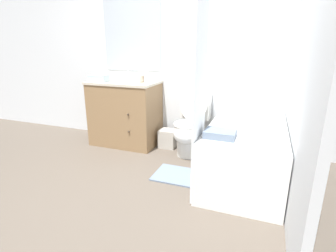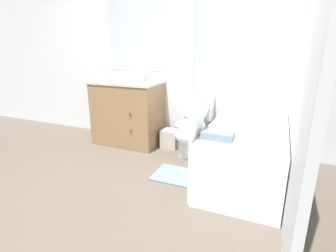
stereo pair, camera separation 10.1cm
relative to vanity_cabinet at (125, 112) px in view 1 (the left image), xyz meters
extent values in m
plane|color=brown|center=(0.77, -1.33, -0.44)|extent=(14.00, 14.00, 0.00)
cube|color=silver|center=(0.77, 0.29, 0.81)|extent=(8.00, 0.05, 2.50)
cube|color=#B2BCC6|center=(0.00, 0.26, 1.00)|extent=(0.83, 0.01, 0.93)
cube|color=silver|center=(2.01, -0.53, 0.81)|extent=(0.05, 2.60, 2.50)
cube|color=olive|center=(0.00, 0.00, -0.02)|extent=(0.87, 0.54, 0.82)
cube|color=beige|center=(0.00, 0.00, 0.40)|extent=(0.89, 0.56, 0.03)
cylinder|color=white|center=(0.00, 0.00, 0.36)|extent=(0.31, 0.31, 0.10)
sphere|color=#382D23|center=(0.20, -0.28, 0.06)|extent=(0.02, 0.02, 0.02)
sphere|color=#382D23|center=(0.20, -0.28, -0.16)|extent=(0.02, 0.02, 0.02)
cylinder|color=silver|center=(0.00, 0.20, 0.44)|extent=(0.04, 0.04, 0.04)
cylinder|color=silver|center=(0.00, 0.16, 0.50)|extent=(0.02, 0.11, 0.09)
cylinder|color=silver|center=(-0.06, 0.20, 0.44)|extent=(0.03, 0.03, 0.04)
cylinder|color=silver|center=(0.05, 0.20, 0.44)|extent=(0.03, 0.03, 0.04)
cylinder|color=white|center=(0.93, -0.10, -0.32)|extent=(0.31, 0.31, 0.23)
ellipsoid|color=white|center=(0.93, -0.15, -0.12)|extent=(0.36, 0.45, 0.27)
torus|color=white|center=(0.93, -0.15, -0.03)|extent=(0.36, 0.36, 0.04)
cube|color=white|center=(0.93, 0.16, 0.14)|extent=(0.37, 0.18, 0.34)
ellipsoid|color=white|center=(0.93, 0.05, 0.18)|extent=(0.34, 0.13, 0.42)
cube|color=white|center=(1.62, -0.43, -0.16)|extent=(0.72, 1.41, 0.55)
cube|color=#A8ADAE|center=(1.62, -0.43, 0.11)|extent=(0.60, 1.29, 0.01)
cube|color=white|center=(1.25, -0.93, 0.57)|extent=(0.02, 0.38, 2.01)
cube|color=#B7B2A8|center=(0.59, 0.05, -0.32)|extent=(0.22, 0.19, 0.24)
cube|color=beige|center=(0.21, -0.04, 0.46)|extent=(0.15, 0.12, 0.09)
ellipsoid|color=white|center=(0.21, -0.04, 0.52)|extent=(0.07, 0.03, 0.03)
cylinder|color=white|center=(0.33, 0.00, 0.47)|extent=(0.07, 0.07, 0.11)
cylinder|color=silver|center=(0.33, 0.00, 0.55)|extent=(0.04, 0.04, 0.03)
cube|color=silver|center=(-0.29, -0.14, 0.46)|extent=(0.24, 0.15, 0.09)
cube|color=slate|center=(1.42, -0.88, 0.15)|extent=(0.26, 0.20, 0.06)
cube|color=slate|center=(1.01, -0.68, -0.43)|extent=(0.53, 0.39, 0.02)
camera|label=1|loc=(1.76, -3.01, 0.87)|focal=28.00mm
camera|label=2|loc=(1.85, -2.97, 0.87)|focal=28.00mm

